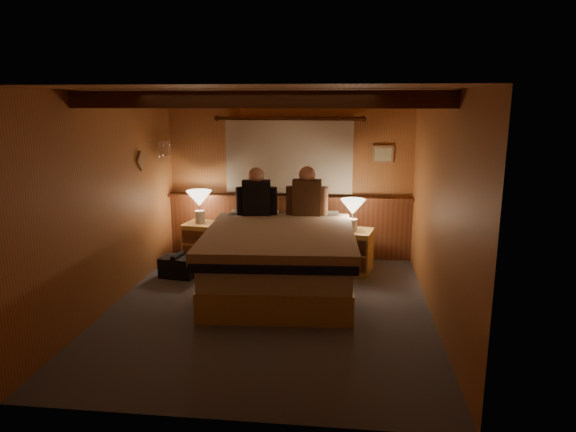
# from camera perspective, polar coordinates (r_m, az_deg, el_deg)

# --- Properties ---
(floor) EXTENTS (4.20, 4.20, 0.00)m
(floor) POSITION_cam_1_polar(r_m,az_deg,el_deg) (5.91, -2.10, -10.21)
(floor) COLOR #505460
(floor) RESTS_ON ground
(ceiling) EXTENTS (4.20, 4.20, 0.00)m
(ceiling) POSITION_cam_1_polar(r_m,az_deg,el_deg) (5.44, -2.31, 13.75)
(ceiling) COLOR #B78244
(ceiling) RESTS_ON wall_back
(wall_back) EXTENTS (3.60, 0.00, 3.60)m
(wall_back) POSITION_cam_1_polar(r_m,az_deg,el_deg) (7.60, 0.17, 4.38)
(wall_back) COLOR #B57341
(wall_back) RESTS_ON floor
(wall_left) EXTENTS (0.00, 4.20, 4.20)m
(wall_left) POSITION_cam_1_polar(r_m,az_deg,el_deg) (6.08, -19.22, 1.58)
(wall_left) COLOR #B57341
(wall_left) RESTS_ON floor
(wall_right) EXTENTS (0.00, 4.20, 4.20)m
(wall_right) POSITION_cam_1_polar(r_m,az_deg,el_deg) (5.58, 16.41, 0.81)
(wall_right) COLOR #B57341
(wall_right) RESTS_ON floor
(wall_front) EXTENTS (3.60, 0.00, 3.60)m
(wall_front) POSITION_cam_1_polar(r_m,az_deg,el_deg) (3.56, -7.29, -5.40)
(wall_front) COLOR #B57341
(wall_front) RESTS_ON floor
(wainscot) EXTENTS (3.60, 0.23, 0.94)m
(wainscot) POSITION_cam_1_polar(r_m,az_deg,el_deg) (7.68, 0.11, -0.97)
(wainscot) COLOR brown
(wainscot) RESTS_ON wall_back
(curtain_window) EXTENTS (2.18, 0.09, 1.11)m
(curtain_window) POSITION_cam_1_polar(r_m,az_deg,el_deg) (7.50, 0.11, 6.74)
(curtain_window) COLOR #4B2812
(curtain_window) RESTS_ON wall_back
(ceiling_beams) EXTENTS (3.60, 1.65, 0.16)m
(ceiling_beams) POSITION_cam_1_polar(r_m,az_deg,el_deg) (5.59, -2.06, 12.80)
(ceiling_beams) COLOR #4B2812
(ceiling_beams) RESTS_ON ceiling
(coat_rail) EXTENTS (0.05, 0.55, 0.24)m
(coat_rail) POSITION_cam_1_polar(r_m,az_deg,el_deg) (7.43, -13.70, 7.46)
(coat_rail) COLOR white
(coat_rail) RESTS_ON wall_left
(framed_print) EXTENTS (0.30, 0.04, 0.25)m
(framed_print) POSITION_cam_1_polar(r_m,az_deg,el_deg) (7.51, 10.51, 6.76)
(framed_print) COLOR #A37951
(framed_print) RESTS_ON wall_back
(bed) EXTENTS (1.89, 2.38, 0.78)m
(bed) POSITION_cam_1_polar(r_m,az_deg,el_deg) (6.34, -0.87, -4.70)
(bed) COLOR tan
(bed) RESTS_ON floor
(nightstand_left) EXTENTS (0.57, 0.53, 0.56)m
(nightstand_left) POSITION_cam_1_polar(r_m,az_deg,el_deg) (7.66, -9.38, -2.79)
(nightstand_left) COLOR tan
(nightstand_left) RESTS_ON floor
(nightstand_right) EXTENTS (0.62, 0.58, 0.58)m
(nightstand_right) POSITION_cam_1_polar(r_m,az_deg,el_deg) (7.08, 7.07, -3.87)
(nightstand_right) COLOR tan
(nightstand_right) RESTS_ON floor
(lamp_left) EXTENTS (0.37, 0.37, 0.48)m
(lamp_left) POSITION_cam_1_polar(r_m,az_deg,el_deg) (7.52, -9.83, 1.72)
(lamp_left) COLOR silver
(lamp_left) RESTS_ON nightstand_left
(lamp_right) EXTENTS (0.33, 0.33, 0.43)m
(lamp_right) POSITION_cam_1_polar(r_m,az_deg,el_deg) (6.90, 7.22, 0.80)
(lamp_right) COLOR silver
(lamp_right) RESTS_ON nightstand_right
(person_left) EXTENTS (0.56, 0.27, 0.68)m
(person_left) POSITION_cam_1_polar(r_m,az_deg,el_deg) (6.97, -3.53, 2.28)
(person_left) COLOR black
(person_left) RESTS_ON bed
(person_right) EXTENTS (0.57, 0.23, 0.70)m
(person_right) POSITION_cam_1_polar(r_m,az_deg,el_deg) (6.96, 2.12, 2.34)
(person_right) COLOR #4B301E
(person_right) RESTS_ON bed
(duffel_bag) EXTENTS (0.48, 0.33, 0.32)m
(duffel_bag) POSITION_cam_1_polar(r_m,az_deg,el_deg) (7.01, -12.16, -5.53)
(duffel_bag) COLOR black
(duffel_bag) RESTS_ON floor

